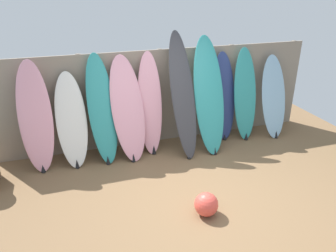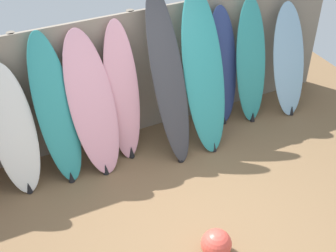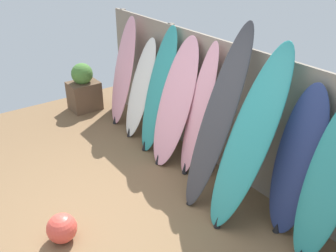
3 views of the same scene
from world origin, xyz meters
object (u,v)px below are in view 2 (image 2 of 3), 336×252
at_px(surfboard_teal_6, 204,73).
at_px(surfboard_skyblue_9, 289,61).
at_px(surfboard_pink_3, 92,105).
at_px(surfboard_teal_8, 251,63).
at_px(surfboard_white_1, 14,132).
at_px(beach_ball, 216,244).
at_px(surfboard_navy_7, 222,68).
at_px(surfboard_teal_2, 56,111).
at_px(surfboard_charcoal_5, 169,79).
at_px(surfboard_pink_4, 122,94).

bearing_deg(surfboard_teal_6, surfboard_skyblue_9, 4.30).
bearing_deg(surfboard_pink_3, surfboard_teal_8, 1.54).
distance_m(surfboard_white_1, surfboard_teal_8, 3.30).
bearing_deg(beach_ball, surfboard_teal_8, 50.40).
height_order(surfboard_pink_3, surfboard_navy_7, surfboard_pink_3).
distance_m(surfboard_teal_6, surfboard_navy_7, 0.55).
xyz_separation_m(surfboard_teal_2, surfboard_navy_7, (2.36, 0.12, -0.06)).
xyz_separation_m(surfboard_teal_2, beach_ball, (1.08, -2.02, -0.75)).
height_order(surfboard_teal_2, surfboard_pink_3, surfboard_teal_2).
height_order(surfboard_charcoal_5, surfboard_navy_7, surfboard_charcoal_5).
relative_size(surfboard_charcoal_5, surfboard_navy_7, 1.25).
bearing_deg(surfboard_white_1, surfboard_teal_8, 0.60).
height_order(surfboard_skyblue_9, beach_ball, surfboard_skyblue_9).
bearing_deg(surfboard_pink_4, surfboard_navy_7, 3.08).
relative_size(surfboard_teal_6, surfboard_navy_7, 1.19).
xyz_separation_m(surfboard_pink_4, surfboard_charcoal_5, (0.56, -0.18, 0.18)).
xyz_separation_m(surfboard_navy_7, surfboard_teal_8, (0.41, -0.09, 0.03)).
xyz_separation_m(surfboard_charcoal_5, surfboard_teal_8, (1.36, 0.17, -0.19)).
height_order(surfboard_charcoal_5, beach_ball, surfboard_charcoal_5).
distance_m(surfboard_pink_4, surfboard_charcoal_5, 0.61).
distance_m(surfboard_pink_3, surfboard_teal_6, 1.49).
bearing_deg(surfboard_white_1, surfboard_navy_7, 2.48).
bearing_deg(surfboard_teal_8, beach_ball, -129.60).
relative_size(surfboard_teal_2, surfboard_teal_8, 1.04).
bearing_deg(surfboard_teal_8, surfboard_charcoal_5, -172.78).
xyz_separation_m(surfboard_teal_6, beach_ball, (-0.84, -1.87, -0.86)).
distance_m(surfboard_pink_3, beach_ball, 2.21).
distance_m(surfboard_skyblue_9, beach_ball, 3.11).
height_order(surfboard_white_1, surfboard_charcoal_5, surfboard_charcoal_5).
bearing_deg(beach_ball, surfboard_teal_6, 65.88).
bearing_deg(surfboard_skyblue_9, beach_ball, -139.38).
xyz_separation_m(surfboard_pink_3, beach_ball, (0.64, -1.99, -0.72)).
xyz_separation_m(surfboard_navy_7, surfboard_skyblue_9, (1.03, -0.16, -0.06)).
distance_m(surfboard_charcoal_5, surfboard_navy_7, 1.01).
height_order(surfboard_pink_4, surfboard_teal_8, surfboard_pink_4).
bearing_deg(surfboard_teal_2, surfboard_white_1, -179.86).
bearing_deg(surfboard_teal_8, surfboard_teal_6, -168.36).
distance_m(surfboard_teal_6, surfboard_teal_8, 0.89).
bearing_deg(beach_ball, surfboard_skyblue_9, 40.62).
xyz_separation_m(surfboard_white_1, surfboard_navy_7, (2.88, 0.13, 0.08)).
bearing_deg(surfboard_teal_2, surfboard_charcoal_5, -5.62).
distance_m(surfboard_teal_2, surfboard_pink_4, 0.86).
bearing_deg(surfboard_navy_7, surfboard_white_1, -177.52).
bearing_deg(beach_ball, surfboard_charcoal_5, 79.86).
bearing_deg(surfboard_teal_2, surfboard_teal_6, -4.27).
bearing_deg(surfboard_teal_8, surfboard_skyblue_9, -6.06).
bearing_deg(surfboard_navy_7, surfboard_teal_2, -177.00).
xyz_separation_m(surfboard_pink_4, surfboard_teal_8, (1.92, -0.01, -0.01)).
xyz_separation_m(surfboard_charcoal_5, beach_ball, (-0.34, -1.88, -0.90)).
distance_m(surfboard_pink_3, surfboard_navy_7, 1.93).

